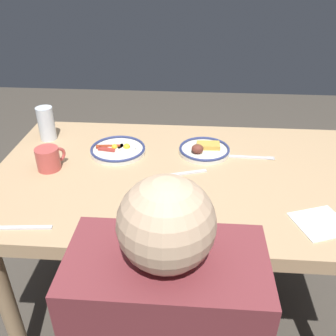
% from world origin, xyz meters
% --- Properties ---
extents(ground_plane, '(6.00, 6.00, 0.00)m').
position_xyz_m(ground_plane, '(0.00, 0.00, 0.00)').
color(ground_plane, '#463F37').
extents(dining_table, '(1.41, 0.85, 0.74)m').
position_xyz_m(dining_table, '(0.00, 0.00, 0.66)').
color(dining_table, tan).
rests_on(dining_table, ground_plane).
extents(plate_near_main, '(0.23, 0.23, 0.04)m').
position_xyz_m(plate_near_main, '(0.26, -0.14, 0.75)').
color(plate_near_main, silver).
rests_on(plate_near_main, dining_table).
extents(plate_center_pancakes, '(0.21, 0.21, 0.05)m').
position_xyz_m(plate_center_pancakes, '(-0.09, -0.16, 0.75)').
color(plate_center_pancakes, silver).
rests_on(plate_center_pancakes, dining_table).
extents(coffee_mug, '(0.10, 0.10, 0.09)m').
position_xyz_m(coffee_mug, '(0.49, 0.01, 0.78)').
color(coffee_mug, '#BF4C47').
rests_on(coffee_mug, dining_table).
extents(drinking_glass, '(0.07, 0.07, 0.15)m').
position_xyz_m(drinking_glass, '(0.59, -0.24, 0.80)').
color(drinking_glass, silver).
rests_on(drinking_glass, dining_table).
extents(paper_napkin, '(0.19, 0.18, 0.00)m').
position_xyz_m(paper_napkin, '(-0.44, 0.26, 0.74)').
color(paper_napkin, white).
rests_on(paper_napkin, dining_table).
extents(fork_near, '(0.18, 0.07, 0.01)m').
position_xyz_m(fork_near, '(-0.01, 0.01, 0.74)').
color(fork_near, silver).
rests_on(fork_near, dining_table).
extents(fork_far, '(0.20, 0.02, 0.01)m').
position_xyz_m(fork_far, '(-0.27, -0.13, 0.74)').
color(fork_far, silver).
rests_on(fork_far, dining_table).
extents(tea_spoon, '(0.20, 0.04, 0.01)m').
position_xyz_m(tea_spoon, '(0.49, 0.36, 0.74)').
color(tea_spoon, silver).
rests_on(tea_spoon, dining_table).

